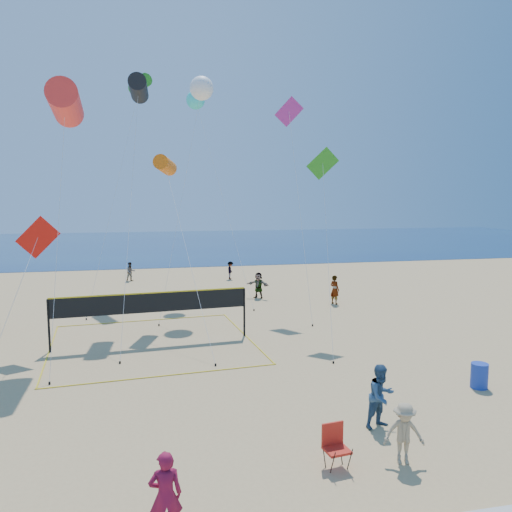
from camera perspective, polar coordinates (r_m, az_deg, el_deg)
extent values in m
plane|color=tan|center=(13.18, -2.43, -24.65)|extent=(120.00, 120.00, 0.00)
cube|color=navy|center=(73.43, -10.54, 1.39)|extent=(140.00, 50.00, 0.03)
imported|color=maroon|center=(11.22, -10.31, -25.34)|extent=(0.70, 0.47, 1.86)
imported|color=#2C4C6F|center=(15.87, 14.11, -15.27)|extent=(1.11, 0.98, 1.92)
imported|color=tan|center=(14.16, 16.57, -18.87)|extent=(1.17, 0.86, 1.61)
imported|color=gray|center=(33.82, 0.28, -3.36)|extent=(1.60, 1.42, 1.76)
imported|color=gray|center=(32.34, 8.98, -3.82)|extent=(0.72, 0.81, 1.86)
imported|color=gray|center=(41.77, -14.15, -1.75)|extent=(0.90, 0.79, 1.55)
imported|color=gray|center=(41.48, -2.94, -1.65)|extent=(0.82, 1.08, 1.49)
cube|color=red|center=(13.69, 9.23, -21.06)|extent=(0.67, 0.63, 0.07)
cube|color=red|center=(13.73, 8.73, -19.42)|extent=(0.61, 0.14, 0.60)
cylinder|color=black|center=(13.53, 8.73, -22.49)|extent=(0.07, 0.30, 0.78)
cylinder|color=black|center=(13.86, 7.79, -21.69)|extent=(0.07, 0.30, 0.78)
cylinder|color=black|center=(13.74, 10.64, -22.03)|extent=(0.07, 0.30, 0.78)
cylinder|color=black|center=(14.07, 9.66, -21.27)|extent=(0.07, 0.30, 0.78)
cylinder|color=#1936A7|center=(20.16, 24.16, -12.36)|extent=(0.70, 0.70, 0.90)
cylinder|color=black|center=(24.00, -22.60, -7.39)|extent=(0.10, 0.10, 2.39)
cylinder|color=black|center=(24.74, -1.35, -6.43)|extent=(0.10, 0.10, 2.39)
cube|color=black|center=(23.79, -11.85, -5.27)|extent=(8.93, 0.80, 0.90)
cube|color=gold|center=(23.70, -11.87, -4.14)|extent=(8.93, 0.81, 0.06)
cube|color=gold|center=(20.03, -10.50, -13.33)|extent=(9.13, 0.85, 0.02)
cube|color=gold|center=(28.58, -12.58, -7.22)|extent=(9.13, 0.85, 0.02)
cylinder|color=#FB3029|center=(24.04, -20.95, 15.98)|extent=(1.46, 3.19, 1.71)
cylinder|color=silver|center=(21.49, -21.68, 2.58)|extent=(0.32, 4.65, 10.83)
cylinder|color=black|center=(20.37, -22.54, -13.28)|extent=(0.08, 0.08, 0.10)
cylinder|color=black|center=(29.80, -13.28, 18.14)|extent=(1.10, 2.41, 1.30)
cylinder|color=silver|center=(24.95, -14.14, 5.60)|extent=(0.94, 8.57, 12.76)
cylinder|color=black|center=(21.80, -15.29, -11.66)|extent=(0.08, 0.08, 0.10)
cylinder|color=orange|center=(28.04, -10.35, 10.18)|extent=(1.38, 2.13, 1.08)
cylinder|color=silver|center=(23.96, -7.93, 0.61)|extent=(1.60, 8.44, 8.52)
cylinder|color=black|center=(20.86, -4.65, -12.29)|extent=(0.08, 0.08, 0.10)
cube|color=red|center=(23.97, -23.66, 1.96)|extent=(1.94, 0.33, 1.92)
cylinder|color=silver|center=(20.88, -26.35, -5.81)|extent=(0.77, 7.31, 5.04)
cube|color=#2C941F|center=(25.63, 7.63, 10.44)|extent=(1.64, 0.31, 1.64)
cylinder|color=silver|center=(23.04, 8.18, 0.30)|extent=(1.28, 5.28, 8.47)
cylinder|color=black|center=(21.33, 8.84, -11.91)|extent=(0.08, 0.08, 0.10)
cube|color=#BB2A8C|center=(31.59, 3.79, 16.14)|extent=(1.63, 0.83, 1.79)
cylinder|color=silver|center=(28.62, 5.05, 5.10)|extent=(0.12, 5.33, 11.94)
cylinder|color=black|center=(26.94, 6.48, -7.87)|extent=(0.08, 0.08, 0.10)
sphere|color=white|center=(32.36, -6.24, 18.52)|extent=(1.69, 1.69, 1.45)
cylinder|color=silver|center=(29.05, -8.48, 6.52)|extent=(2.99, 5.08, 13.40)
cylinder|color=black|center=(27.33, -11.03, -7.74)|extent=(0.08, 0.08, 0.10)
sphere|color=#32E2E1|center=(36.13, -6.92, 17.29)|extent=(1.37, 1.37, 1.27)
cylinder|color=silver|center=(32.45, -3.81, 6.61)|extent=(2.75, 6.54, 13.40)
cylinder|color=black|center=(30.26, -0.24, -6.19)|extent=(0.08, 0.08, 0.10)
cylinder|color=#2C941F|center=(36.62, -13.12, 18.57)|extent=(1.69, 2.29, 1.16)
cylinder|color=silver|center=(32.29, -15.73, 7.23)|extent=(3.21, 7.23, 14.38)
cylinder|color=black|center=(29.65, -18.82, -6.84)|extent=(0.08, 0.08, 0.10)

